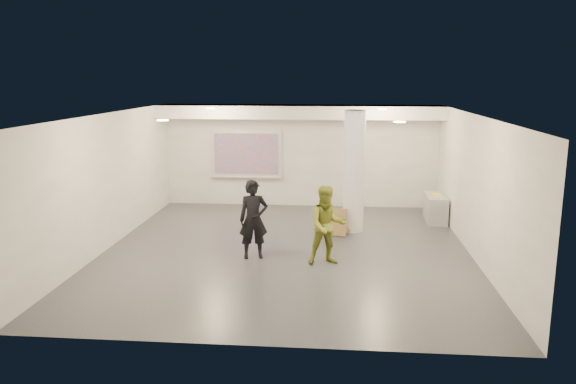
# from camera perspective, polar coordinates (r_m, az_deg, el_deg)

# --- Properties ---
(floor) EXTENTS (8.00, 9.00, 0.01)m
(floor) POSITION_cam_1_polar(r_m,az_deg,el_deg) (12.49, -0.16, -6.00)
(floor) COLOR #33353A
(floor) RESTS_ON ground
(ceiling) EXTENTS (8.00, 9.00, 0.01)m
(ceiling) POSITION_cam_1_polar(r_m,az_deg,el_deg) (11.93, -0.17, 7.87)
(ceiling) COLOR white
(ceiling) RESTS_ON floor
(wall_back) EXTENTS (8.00, 0.01, 3.00)m
(wall_back) POSITION_cam_1_polar(r_m,az_deg,el_deg) (16.55, 1.26, 3.70)
(wall_back) COLOR silver
(wall_back) RESTS_ON floor
(wall_front) EXTENTS (8.00, 0.01, 3.00)m
(wall_front) POSITION_cam_1_polar(r_m,az_deg,el_deg) (7.78, -3.21, -5.46)
(wall_front) COLOR silver
(wall_front) RESTS_ON floor
(wall_left) EXTENTS (0.01, 9.00, 3.00)m
(wall_left) POSITION_cam_1_polar(r_m,az_deg,el_deg) (13.10, -17.87, 1.03)
(wall_left) COLOR silver
(wall_left) RESTS_ON floor
(wall_right) EXTENTS (0.01, 9.00, 3.00)m
(wall_right) POSITION_cam_1_polar(r_m,az_deg,el_deg) (12.42, 18.54, 0.43)
(wall_right) COLOR silver
(wall_right) RESTS_ON floor
(soffit_band) EXTENTS (8.00, 1.10, 0.36)m
(soffit_band) POSITION_cam_1_polar(r_m,az_deg,el_deg) (15.87, 1.15, 8.15)
(soffit_band) COLOR white
(soffit_band) RESTS_ON ceiling
(downlight_nw) EXTENTS (0.22, 0.22, 0.02)m
(downlight_nw) POSITION_cam_1_polar(r_m,az_deg,el_deg) (14.75, -7.90, 8.41)
(downlight_nw) COLOR #FFCB96
(downlight_nw) RESTS_ON ceiling
(downlight_ne) EXTENTS (0.22, 0.22, 0.02)m
(downlight_ne) POSITION_cam_1_polar(r_m,az_deg,el_deg) (14.42, 9.59, 8.28)
(downlight_ne) COLOR #FFCB96
(downlight_ne) RESTS_ON ceiling
(downlight_sw) EXTENTS (0.22, 0.22, 0.02)m
(downlight_sw) POSITION_cam_1_polar(r_m,az_deg,el_deg) (10.89, -12.61, 7.13)
(downlight_sw) COLOR #FFCB96
(downlight_sw) RESTS_ON ceiling
(downlight_se) EXTENTS (0.22, 0.22, 0.02)m
(downlight_se) POSITION_cam_1_polar(r_m,az_deg,el_deg) (10.44, 11.25, 7.00)
(downlight_se) COLOR #FFCB96
(downlight_se) RESTS_ON ceiling
(column) EXTENTS (0.52, 0.52, 3.00)m
(column) POSITION_cam_1_polar(r_m,az_deg,el_deg) (13.85, 6.71, 2.07)
(column) COLOR white
(column) RESTS_ON floor
(projection_screen) EXTENTS (2.10, 0.13, 1.42)m
(projection_screen) POSITION_cam_1_polar(r_m,az_deg,el_deg) (16.68, -4.25, 3.83)
(projection_screen) COLOR silver
(projection_screen) RESTS_ON wall_back
(credenza) EXTENTS (0.54, 1.22, 0.70)m
(credenza) POSITION_cam_1_polar(r_m,az_deg,el_deg) (15.45, 14.76, -1.59)
(credenza) COLOR gray
(credenza) RESTS_ON floor
(papers_stack) EXTENTS (0.27, 0.33, 0.02)m
(papers_stack) POSITION_cam_1_polar(r_m,az_deg,el_deg) (15.30, 14.89, -0.33)
(papers_stack) COLOR silver
(papers_stack) RESTS_ON credenza
(postit_pad) EXTENTS (0.28, 0.36, 0.03)m
(postit_pad) POSITION_cam_1_polar(r_m,az_deg,el_deg) (15.34, 14.79, -0.27)
(postit_pad) COLOR yellow
(postit_pad) RESTS_ON credenza
(cardboard_back) EXTENTS (0.65, 0.35, 0.66)m
(cardboard_back) POSITION_cam_1_polar(r_m,az_deg,el_deg) (13.65, 4.70, -3.05)
(cardboard_back) COLOR olive
(cardboard_back) RESTS_ON floor
(cardboard_front) EXTENTS (0.46, 0.23, 0.48)m
(cardboard_front) POSITION_cam_1_polar(r_m,az_deg,el_deg) (13.95, 5.44, -3.13)
(cardboard_front) COLOR olive
(cardboard_front) RESTS_ON floor
(woman) EXTENTS (0.69, 0.54, 1.67)m
(woman) POSITION_cam_1_polar(r_m,az_deg,el_deg) (11.84, -3.52, -2.80)
(woman) COLOR black
(woman) RESTS_ON floor
(man) EXTENTS (0.91, 0.77, 1.63)m
(man) POSITION_cam_1_polar(r_m,az_deg,el_deg) (11.46, 4.00, -3.40)
(man) COLOR olive
(man) RESTS_ON floor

